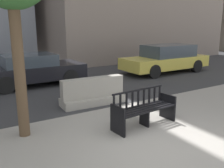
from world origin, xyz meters
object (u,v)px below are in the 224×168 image
street_bench (144,110)px  car_taxi_near (166,59)px  car_sedan_far (32,69)px  jersey_barrier_centre (93,93)px

street_bench → car_taxi_near: (5.40, 4.87, 0.32)m
street_bench → car_sedan_far: bearing=101.6°
car_sedan_far → car_taxi_near: bearing=-7.2°
jersey_barrier_centre → street_bench: bearing=-83.1°
street_bench → car_taxi_near: size_ratio=0.37×
street_bench → car_taxi_near: bearing=42.0°
jersey_barrier_centre → car_taxi_near: 6.29m
jersey_barrier_centre → car_taxi_near: size_ratio=0.43×
jersey_barrier_centre → car_sedan_far: 3.66m
jersey_barrier_centre → car_taxi_near: (5.67, 2.70, 0.38)m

